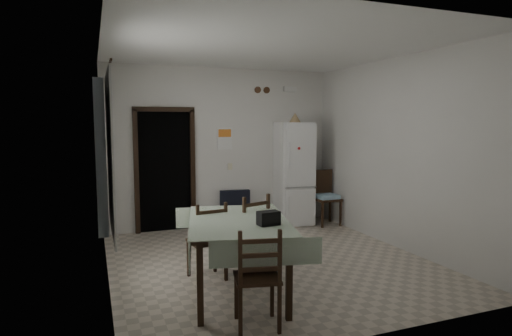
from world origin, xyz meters
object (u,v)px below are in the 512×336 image
object	(u,v)px
corner_chair	(327,198)
dining_chair_far_right	(247,234)
dining_table	(238,257)
dining_chair_far_left	(207,240)
dining_chair_near_head	(257,276)
navy_seat	(238,210)
fridge	(293,173)

from	to	relation	value
corner_chair	dining_chair_far_right	xyz separation A→B (m)	(-2.29, -1.95, 0.01)
corner_chair	dining_table	bearing A→B (deg)	-135.57
dining_chair_far_left	dining_chair_near_head	xyz separation A→B (m)	(0.13, -1.38, 0.00)
dining_table	dining_chair_near_head	xyz separation A→B (m)	(-0.08, -0.79, 0.06)
navy_seat	dining_chair_far_left	distance (m)	2.54
dining_chair_far_left	dining_table	bearing A→B (deg)	102.61
corner_chair	dining_table	world-z (taller)	corner_chair
fridge	navy_seat	xyz separation A→B (m)	(-1.09, 0.00, -0.62)
dining_chair_far_right	dining_chair_near_head	size ratio (longest dim) A/B	1.07
navy_seat	corner_chair	bearing A→B (deg)	-5.34
corner_chair	dining_table	xyz separation A→B (m)	(-2.59, -2.51, -0.09)
navy_seat	dining_chair_near_head	bearing A→B (deg)	-99.48
dining_chair_far_right	fridge	bearing A→B (deg)	-146.50
dining_table	dining_chair_near_head	world-z (taller)	dining_chair_near_head
navy_seat	dining_chair_far_right	bearing A→B (deg)	-99.57
navy_seat	dining_chair_far_right	size ratio (longest dim) A/B	0.65
dining_table	dining_chair_far_left	world-z (taller)	dining_chair_far_left
dining_table	dining_chair_far_left	xyz separation A→B (m)	(-0.21, 0.59, 0.06)
navy_seat	dining_chair_far_left	size ratio (longest dim) A/B	0.69
navy_seat	dining_table	distance (m)	3.00
dining_chair_near_head	corner_chair	bearing A→B (deg)	-116.71
dining_chair_far_left	dining_chair_near_head	world-z (taller)	dining_chair_near_head
navy_seat	dining_table	bearing A→B (deg)	-102.11
fridge	navy_seat	distance (m)	1.26
corner_chair	dining_chair_near_head	world-z (taller)	corner_chair
corner_chair	fridge	bearing A→B (deg)	147.75
corner_chair	dining_table	size ratio (longest dim) A/B	0.63
dining_chair_far_left	navy_seat	bearing A→B (deg)	-124.11
fridge	dining_chair_far_left	bearing A→B (deg)	-129.39
dining_table	dining_chair_far_right	distance (m)	0.64
navy_seat	dining_chair_far_left	bearing A→B (deg)	-110.86
corner_chair	dining_chair_far_right	bearing A→B (deg)	-139.24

